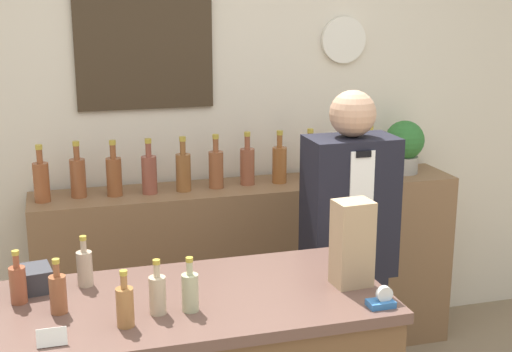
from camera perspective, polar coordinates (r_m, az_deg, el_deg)
back_wall at (r=3.93m, az=-3.96°, el=5.16°), size 5.20×0.09×2.70m
back_shelf at (r=3.97m, az=-0.42°, el=-7.62°), size 2.30×0.38×0.99m
shopkeeper at (r=3.33m, az=7.35°, el=-6.76°), size 0.40×0.25×1.58m
potted_plant at (r=4.12m, az=11.79°, el=2.46°), size 0.22×0.22×0.30m
paper_bag at (r=2.59m, az=7.71°, el=-5.35°), size 0.14×0.12×0.32m
tape_dispenser at (r=2.48m, az=10.04°, el=-9.76°), size 0.09×0.06×0.07m
price_card_left at (r=2.27m, az=-16.03°, el=-12.30°), size 0.09×0.02×0.06m
gift_box at (r=2.69m, az=-17.23°, el=-7.84°), size 0.13×0.15×0.08m
counter_bottle_0 at (r=2.58m, az=-18.51°, el=-8.15°), size 0.06×0.06×0.19m
counter_bottle_1 at (r=2.47m, az=-15.56°, el=-8.98°), size 0.06×0.06×0.19m
counter_bottle_2 at (r=2.66m, az=-13.54°, el=-7.10°), size 0.06×0.06×0.19m
counter_bottle_3 at (r=2.33m, az=-10.44°, el=-10.15°), size 0.06×0.06×0.19m
counter_bottle_4 at (r=2.40m, az=-7.88°, el=-9.29°), size 0.06×0.06×0.19m
counter_bottle_5 at (r=2.40m, az=-5.29°, el=-9.13°), size 0.06×0.06×0.19m
shelf_bottle_0 at (r=3.64m, az=-16.80°, el=-0.35°), size 0.08×0.08×0.29m
shelf_bottle_1 at (r=3.67m, az=-14.06°, el=-0.02°), size 0.08×0.08×0.29m
shelf_bottle_2 at (r=3.66m, az=-11.29°, el=0.08°), size 0.08×0.08×0.29m
shelf_bottle_3 at (r=3.67m, az=-8.54°, el=0.23°), size 0.08×0.08×0.29m
shelf_bottle_4 at (r=3.69m, az=-5.84°, el=0.43°), size 0.08×0.08×0.29m
shelf_bottle_5 at (r=3.74m, az=-3.22°, el=0.65°), size 0.08×0.08×0.29m
shelf_bottle_6 at (r=3.80m, az=-0.70°, el=0.90°), size 0.08×0.08×0.29m
shelf_bottle_7 at (r=3.84m, az=1.89°, el=1.02°), size 0.08×0.08×0.29m
shelf_bottle_8 at (r=3.90m, az=4.33°, el=1.21°), size 0.08×0.08×0.29m
shelf_bottle_9 at (r=3.94m, az=6.83°, el=1.30°), size 0.08×0.08×0.29m
shelf_bottle_10 at (r=4.03m, az=9.05°, el=1.50°), size 0.08×0.08×0.29m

